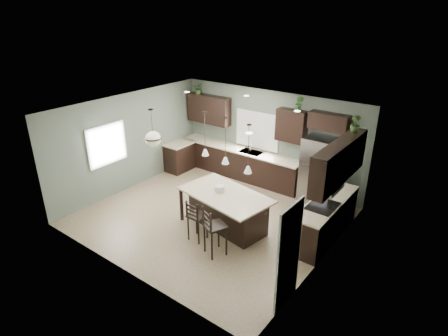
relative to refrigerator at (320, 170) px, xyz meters
The scene contains 32 objects.
ground 3.16m from the refrigerator, 126.97° to the right, with size 6.00×6.00×0.00m, color #9E8466.
pantry_door 4.13m from the refrigerator, 73.69° to the right, with size 0.04×0.82×2.04m, color white.
window_back 2.32m from the refrigerator, behind, with size 1.35×0.02×1.00m, color white.
window_left 5.81m from the refrigerator, 146.21° to the right, with size 0.02×1.10×1.00m, color white.
left_return_cabs 4.60m from the refrigerator, behind, with size 0.60×0.90×0.90m, color black.
left_return_countertop 4.55m from the refrigerator, behind, with size 0.66×0.96×0.04m, color beige.
back_lower_cabs 2.71m from the refrigerator, behind, with size 4.20×0.60×0.90m, color black.
back_countertop 2.67m from the refrigerator, behind, with size 4.20×0.66×0.04m, color beige.
sink_inset 2.22m from the refrigerator, behind, with size 0.70×0.45×0.01m, color gray.
faucet 2.22m from the refrigerator, behind, with size 0.02×0.02×0.28m, color silver.
back_upper_left 4.10m from the refrigerator, behind, with size 1.55×0.34×0.90m, color black.
back_upper_right 1.45m from the refrigerator, behind, with size 0.85×0.34×0.90m, color black.
fridge_header 1.34m from the refrigerator, 78.39° to the left, with size 1.05×0.34×0.45m, color black.
right_lower_cabs 1.84m from the refrigerator, 60.08° to the right, with size 0.60×2.35×0.90m, color black.
right_countertop 1.76m from the refrigerator, 60.64° to the right, with size 0.66×2.35×0.04m, color beige.
cooktop 2.01m from the refrigerator, 64.49° to the right, with size 0.58×0.75×0.02m, color black.
wall_oven_front 1.96m from the refrigerator, 72.26° to the right, with size 0.01×0.72×0.60m, color gray.
right_upper_cabs 2.11m from the refrigerator, 56.57° to the right, with size 0.34×2.35×0.90m, color black.
microwave 2.15m from the refrigerator, 61.97° to the right, with size 0.40×0.75×0.40m, color gray.
refrigerator is the anchor object (origin of this frame).
kitchen_island 2.93m from the refrigerator, 114.90° to the right, with size 2.18×1.24×0.92m, color black.
serving_dish 2.95m from the refrigerator, 118.66° to the right, with size 0.24×0.24×0.14m, color silver.
bar_stool_center 3.71m from the refrigerator, 112.87° to the right, with size 0.39×0.39×1.04m, color black.
bar_stool_right 3.69m from the refrigerator, 101.99° to the right, with size 0.43×0.43×1.16m, color black.
pendant_left 3.41m from the refrigerator, 127.29° to the right, with size 0.17×0.17×1.10m, color silver, non-canonical shape.
pendant_center 3.18m from the refrigerator, 114.90° to the right, with size 0.17×0.17×1.10m, color white, non-canonical shape.
pendant_right 3.09m from the refrigerator, 100.89° to the right, with size 0.17×0.17×1.10m, color silver, non-canonical shape.
chandelier 4.56m from the refrigerator, 134.43° to the right, with size 0.42×0.42×0.94m, color #F8EDCB, non-canonical shape.
plant_back_left 4.65m from the refrigerator, behind, with size 0.33×0.28×0.36m, color #324D22.
plant_back_right 1.88m from the refrigerator, behind, with size 0.23×0.19×0.42m, color #315B27.
plant_right_wall 2.06m from the refrigerator, 36.18° to the right, with size 0.21×0.21×0.37m, color #385927.
room_shell 3.12m from the refrigerator, 126.97° to the right, with size 6.00×6.00×6.00m.
Camera 1 is at (5.29, -6.49, 5.03)m, focal length 30.00 mm.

